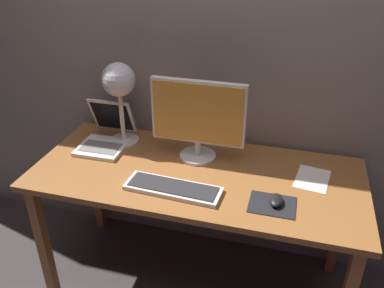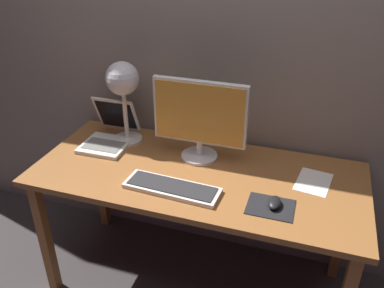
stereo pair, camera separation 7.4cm
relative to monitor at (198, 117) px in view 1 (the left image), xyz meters
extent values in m
plane|color=#383333|center=(0.03, -0.14, -0.97)|extent=(4.80, 4.80, 0.00)
cube|color=gray|center=(0.03, 0.26, 0.33)|extent=(4.80, 0.06, 2.60)
cube|color=#935B2D|center=(0.03, -0.14, -0.24)|extent=(1.60, 0.70, 0.03)
cube|color=#935B2D|center=(-0.71, -0.43, -0.61)|extent=(0.05, 0.05, 0.71)
cube|color=#935B2D|center=(-0.71, 0.15, -0.61)|extent=(0.05, 0.05, 0.71)
cube|color=#935B2D|center=(0.77, 0.15, -0.61)|extent=(0.05, 0.05, 0.71)
cylinder|color=silver|center=(0.00, 0.00, -0.22)|extent=(0.19, 0.19, 0.01)
cylinder|color=silver|center=(0.00, 0.00, -0.18)|extent=(0.03, 0.03, 0.08)
cube|color=silver|center=(0.00, 0.00, 0.02)|extent=(0.47, 0.03, 0.33)
cube|color=gold|center=(0.00, -0.02, 0.02)|extent=(0.45, 0.00, 0.30)
cube|color=silver|center=(-0.03, -0.31, -0.22)|extent=(0.45, 0.16, 0.02)
cube|color=#28282B|center=(-0.03, -0.31, -0.21)|extent=(0.41, 0.13, 0.01)
cube|color=silver|center=(-0.51, -0.06, -0.22)|extent=(0.25, 0.23, 0.02)
cube|color=slate|center=(-0.51, -0.07, -0.21)|extent=(0.21, 0.13, 0.00)
cube|color=silver|center=(-0.52, 0.10, -0.10)|extent=(0.24, 0.10, 0.21)
cube|color=black|center=(-0.52, 0.10, -0.10)|extent=(0.21, 0.09, 0.18)
cylinder|color=beige|center=(-0.43, 0.05, -0.22)|extent=(0.16, 0.16, 0.01)
cylinder|color=silver|center=(-0.43, 0.05, -0.06)|extent=(0.02, 0.02, 0.31)
sphere|color=silver|center=(-0.43, 0.05, 0.13)|extent=(0.17, 0.17, 0.17)
sphere|color=#FFEAB2|center=(-0.43, 0.04, 0.09)|extent=(0.06, 0.06, 0.06)
cube|color=black|center=(0.41, -0.30, -0.23)|extent=(0.20, 0.16, 0.00)
ellipsoid|color=black|center=(0.43, -0.29, -0.21)|extent=(0.06, 0.10, 0.03)
cube|color=white|center=(0.57, -0.05, -0.23)|extent=(0.18, 0.23, 0.00)
camera|label=1|loc=(0.45, -1.73, 0.84)|focal=37.62mm
camera|label=2|loc=(0.52, -1.70, 0.84)|focal=37.62mm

